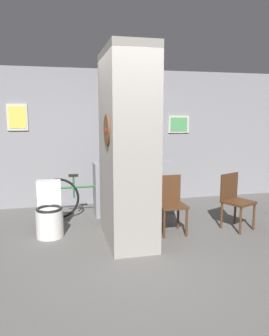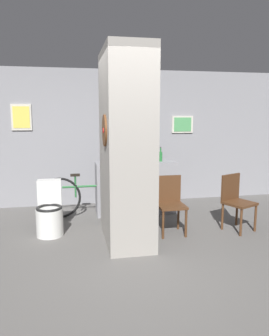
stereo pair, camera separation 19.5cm
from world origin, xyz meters
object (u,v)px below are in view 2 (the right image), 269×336
at_px(bicycle, 91,196).
at_px(bottle_tall, 156,155).
at_px(toilet, 50,212).
at_px(chair_by_doorway, 236,199).
at_px(chair_near_pillar, 170,202).

bearing_deg(bicycle, bottle_tall, -0.77).
relative_size(toilet, chair_by_doorway, 0.92).
bearing_deg(toilet, bicycle, 48.06).
bearing_deg(chair_by_doorway, bicycle, 129.36).
distance_m(chair_near_pillar, chair_by_doorway, 1.03).
bearing_deg(bicycle, chair_near_pillar, -42.67).
relative_size(toilet, chair_near_pillar, 0.92).
relative_size(toilet, bicycle, 0.44).
distance_m(toilet, chair_near_pillar, 1.78).
distance_m(toilet, bicycle, 0.99).
bearing_deg(bicycle, toilet, -131.94).
height_order(toilet, chair_near_pillar, chair_near_pillar).
xyz_separation_m(toilet, bottle_tall, (1.80, 0.72, 0.72)).
height_order(toilet, bicycle, toilet).
bearing_deg(bicycle, chair_by_doorway, -26.95).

